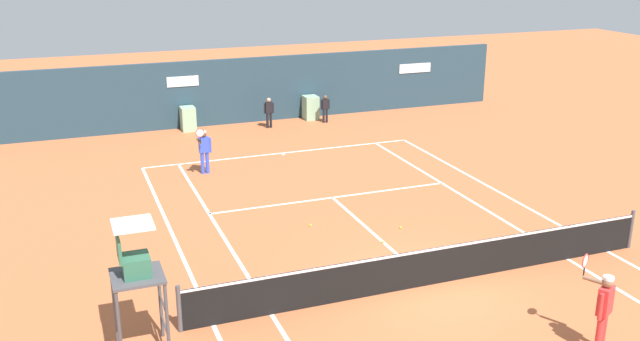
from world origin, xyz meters
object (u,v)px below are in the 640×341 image
player_on_baseline (204,148)px  player_near_side (603,306)px  ball_kid_centre_post (269,111)px  umpire_chair (136,270)px  tennis_ball_mid_court (383,242)px  tennis_ball_near_service_line (400,227)px  ball_kid_right_post (325,107)px  tennis_ball_by_sideline (310,225)px

player_on_baseline → player_near_side: size_ratio=0.96×
player_on_baseline → ball_kid_centre_post: bearing=-126.6°
umpire_chair → player_on_baseline: (3.54, 10.77, -0.86)m
player_on_baseline → ball_kid_centre_post: size_ratio=1.34×
tennis_ball_mid_court → umpire_chair: bearing=-155.5°
tennis_ball_near_service_line → tennis_ball_mid_court: bearing=-140.4°
ball_kid_right_post → player_near_side: bearing=92.6°
tennis_ball_mid_court → tennis_ball_near_service_line: 1.18m
player_near_side → ball_kid_centre_post: (-1.05, 19.29, -0.22)m
player_near_side → tennis_ball_mid_court: (-1.75, 6.28, -0.96)m
umpire_chair → ball_kid_right_post: bearing=147.8°
tennis_ball_mid_court → player_near_side: bearing=-74.4°
player_on_baseline → ball_kid_right_post: (6.61, 5.34, -0.22)m
player_near_side → tennis_ball_near_service_line: 7.15m
tennis_ball_by_sideline → player_on_baseline: bearing=107.3°
player_near_side → umpire_chair: bearing=131.6°
umpire_chair → tennis_ball_near_service_line: bearing=116.5°
player_on_baseline → tennis_ball_near_service_line: size_ratio=26.32×
ball_kid_centre_post → tennis_ball_near_service_line: (0.20, -12.26, -0.74)m
player_on_baseline → tennis_ball_mid_court: bearing=113.1°
player_near_side → tennis_ball_near_service_line: player_near_side is taller
ball_kid_right_post → player_on_baseline: bearing=46.3°
ball_kid_centre_post → player_near_side: bearing=96.1°
ball_kid_right_post → tennis_ball_near_service_line: bearing=86.1°
player_on_baseline → tennis_ball_by_sideline: player_on_baseline is taller
player_on_baseline → tennis_ball_by_sideline: size_ratio=26.32×
player_near_side → ball_kid_right_post: (1.59, 19.29, -0.27)m
umpire_chair → tennis_ball_near_service_line: 8.81m
ball_kid_right_post → ball_kid_centre_post: ball_kid_centre_post is taller
player_near_side → ball_kid_right_post: 19.36m
player_on_baseline → tennis_ball_mid_court: player_on_baseline is taller
umpire_chair → ball_kid_right_post: (10.16, 16.11, -1.08)m
ball_kid_centre_post → tennis_ball_mid_court: bearing=89.9°
umpire_chair → ball_kid_centre_post: 17.81m
umpire_chair → player_near_side: umpire_chair is taller
tennis_ball_mid_court → ball_kid_right_post: bearing=75.6°
umpire_chair → tennis_ball_near_service_line: (7.72, 3.85, -1.77)m
umpire_chair → ball_kid_right_post: umpire_chair is taller
player_on_baseline → tennis_ball_mid_court: (3.27, -7.67, -0.91)m
player_near_side → tennis_ball_mid_court: player_near_side is taller
player_near_side → tennis_ball_near_service_line: (-0.84, 7.03, -0.96)m
player_near_side → ball_kid_centre_post: size_ratio=1.40×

